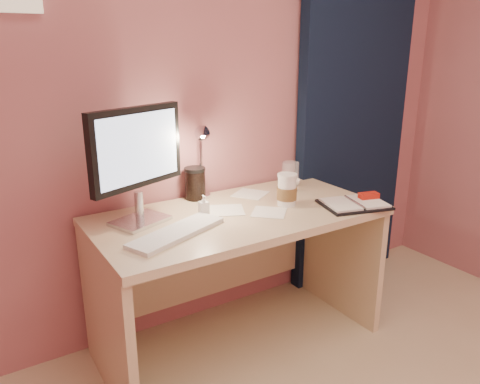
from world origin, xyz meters
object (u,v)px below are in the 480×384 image
coffee_cup (287,191)px  bowl (291,182)px  desk (231,249)px  keyboard (177,232)px  dark_jar (195,185)px  clear_cup (290,177)px  desk_lamp (216,153)px  planner (355,203)px  lotion_bottle (204,205)px  monitor (136,155)px

coffee_cup → bowl: (0.24, 0.26, -0.06)m
desk → keyboard: bearing=-155.5°
keyboard → dark_jar: dark_jar is taller
bowl → dark_jar: dark_jar is taller
clear_cup → bowl: clear_cup is taller
desk_lamp → coffee_cup: bearing=-20.1°
planner → dark_jar: 0.83m
keyboard → clear_cup: clear_cup is taller
desk → lotion_bottle: 0.31m
dark_jar → desk_lamp: (0.08, -0.09, 0.18)m
clear_cup → dark_jar: (-0.51, 0.15, -0.00)m
keyboard → lotion_bottle: (0.22, 0.16, 0.04)m
clear_cup → planner: bearing=-72.3°
desk → dark_jar: 0.38m
monitor → planner: 1.11m
clear_cup → lotion_bottle: (-0.58, -0.08, -0.03)m
desk_lamp → monitor: bearing=-145.9°
planner → clear_cup: size_ratio=2.31×
desk → planner: bearing=-29.0°
monitor → clear_cup: (0.88, 0.03, -0.23)m
desk → desk_lamp: (-0.00, 0.13, 0.48)m
keyboard → desk_lamp: (0.37, 0.30, 0.24)m
planner → monitor: bearing=176.2°
dark_jar → monitor: bearing=-154.7°
monitor → lotion_bottle: bearing=-32.0°
bowl → desk_lamp: size_ratio=0.27×
clear_cup → lotion_bottle: bearing=-171.9°
planner → coffee_cup: bearing=162.0°
coffee_cup → desk: bearing=156.5°
planner → desk_lamp: desk_lamp is taller
bowl → lotion_bottle: lotion_bottle is taller
coffee_cup → desk_lamp: bearing=136.7°
monitor → coffee_cup: monitor is taller
planner → clear_cup: bearing=123.2°
coffee_cup → clear_cup: 0.25m
planner → desk_lamp: 0.75m
desk → lotion_bottle: lotion_bottle is taller
desk → bowl: bearing=16.9°
coffee_cup → clear_cup: (0.17, 0.19, 0.00)m
bowl → desk_lamp: bearing=-178.1°
monitor → planner: size_ratio=1.42×
keyboard → coffee_cup: 0.64m
desk → planner: planner is taller
monitor → dark_jar: bearing=3.9°
planner → dark_jar: size_ratio=2.45×
desk → clear_cup: 0.53m
desk → bowl: (0.50, 0.15, 0.24)m
planner → coffee_cup: 0.35m
monitor → planner: (1.00, -0.35, -0.30)m
bowl → lotion_bottle: size_ratio=1.15×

